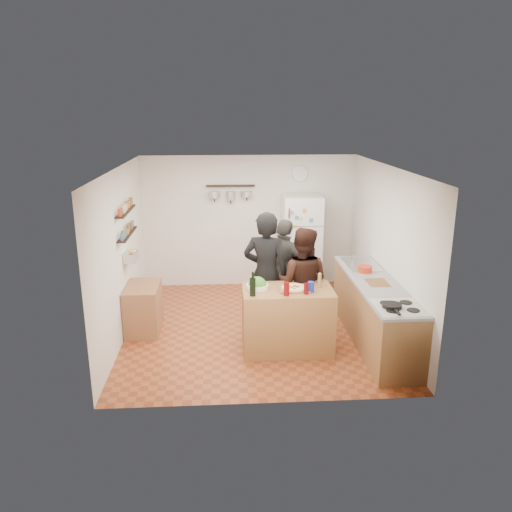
{
  "coord_description": "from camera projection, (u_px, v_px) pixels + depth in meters",
  "views": [
    {
      "loc": [
        -0.47,
        -7.19,
        3.29
      ],
      "look_at": [
        0.0,
        0.1,
        1.15
      ],
      "focal_mm": 35.0,
      "sensor_mm": 36.0,
      "label": 1
    }
  ],
  "objects": [
    {
      "name": "person_center",
      "position": [
        302.0,
        283.0,
        7.37
      ],
      "size": [
        0.97,
        0.86,
        1.68
      ],
      "primitive_type": "imported",
      "rotation": [
        0.0,
        0.0,
        2.82
      ],
      "color": "black",
      "rests_on": "floor"
    },
    {
      "name": "salad_bowl",
      "position": [
        257.0,
        287.0,
        6.91
      ],
      "size": [
        0.31,
        0.31,
        0.06
      ],
      "primitive_type": "cylinder",
      "color": "white",
      "rests_on": "prep_island"
    },
    {
      "name": "wall_clock",
      "position": [
        300.0,
        174.0,
        9.29
      ],
      "size": [
        0.3,
        0.03,
        0.3
      ],
      "primitive_type": "cylinder",
      "rotation": [
        1.57,
        0.0,
        0.0
      ],
      "color": "silver",
      "rests_on": "back_wall"
    },
    {
      "name": "cutting_board",
      "position": [
        377.0,
        283.0,
        7.13
      ],
      "size": [
        0.3,
        0.4,
        0.02
      ],
      "primitive_type": "cube",
      "color": "brown",
      "rests_on": "counter_run"
    },
    {
      "name": "spice_shelf_lower",
      "position": [
        128.0,
        234.0,
        7.49
      ],
      "size": [
        0.12,
        1.0,
        0.02
      ],
      "primitive_type": "cube",
      "color": "black",
      "rests_on": "left_wall"
    },
    {
      "name": "person_back",
      "position": [
        285.0,
        272.0,
        7.88
      ],
      "size": [
        1.03,
        0.91,
        1.68
      ],
      "primitive_type": "imported",
      "rotation": [
        0.0,
        0.0,
        2.51
      ],
      "color": "#33312D",
      "rests_on": "floor"
    },
    {
      "name": "room_shell",
      "position": [
        255.0,
        245.0,
        7.86
      ],
      "size": [
        4.2,
        4.2,
        4.2
      ],
      "color": "brown",
      "rests_on": "ground"
    },
    {
      "name": "sink",
      "position": [
        361.0,
        265.0,
        7.97
      ],
      "size": [
        0.5,
        0.8,
        0.03
      ],
      "primitive_type": "cube",
      "color": "silver",
      "rests_on": "counter_run"
    },
    {
      "name": "fridge",
      "position": [
        301.0,
        243.0,
        9.32
      ],
      "size": [
        0.7,
        0.68,
        1.8
      ],
      "primitive_type": "cube",
      "color": "white",
      "rests_on": "floor"
    },
    {
      "name": "salt_canister",
      "position": [
        311.0,
        287.0,
        6.78
      ],
      "size": [
        0.09,
        0.09,
        0.14
      ],
      "primitive_type": "cylinder",
      "color": "navy",
      "rests_on": "prep_island"
    },
    {
      "name": "pizza_board",
      "position": [
        294.0,
        289.0,
        6.88
      ],
      "size": [
        0.42,
        0.34,
        0.02
      ],
      "primitive_type": "cube",
      "color": "brown",
      "rests_on": "prep_island"
    },
    {
      "name": "pepper_mill",
      "position": [
        320.0,
        282.0,
        6.95
      ],
      "size": [
        0.05,
        0.05,
        0.17
      ],
      "primitive_type": "cylinder",
      "color": "olive",
      "rests_on": "prep_island"
    },
    {
      "name": "prep_island",
      "position": [
        287.0,
        320.0,
        7.02
      ],
      "size": [
        1.25,
        0.72,
        0.91
      ],
      "primitive_type": "cube",
      "color": "#A1703B",
      "rests_on": "floor"
    },
    {
      "name": "person_left",
      "position": [
        266.0,
        274.0,
        7.41
      ],
      "size": [
        0.8,
        0.64,
        1.9
      ],
      "primitive_type": "imported",
      "rotation": [
        0.0,
        0.0,
        2.83
      ],
      "color": "black",
      "rests_on": "floor"
    },
    {
      "name": "wine_bottle",
      "position": [
        253.0,
        287.0,
        6.62
      ],
      "size": [
        0.08,
        0.08,
        0.24
      ],
      "primitive_type": "cylinder",
      "color": "black",
      "rests_on": "prep_island"
    },
    {
      "name": "pizza",
      "position": [
        294.0,
        288.0,
        6.87
      ],
      "size": [
        0.34,
        0.34,
        0.02
      ],
      "primitive_type": "cylinder",
      "color": "#CAB785",
      "rests_on": "pizza_board"
    },
    {
      "name": "counter_run",
      "position": [
        375.0,
        312.0,
        7.29
      ],
      "size": [
        0.63,
        2.63,
        0.9
      ],
      "primitive_type": "cube",
      "color": "#9E7042",
      "rests_on": "floor"
    },
    {
      "name": "red_bowl",
      "position": [
        365.0,
        269.0,
        7.59
      ],
      "size": [
        0.22,
        0.22,
        0.09
      ],
      "primitive_type": "cylinder",
      "color": "red",
      "rests_on": "counter_run"
    },
    {
      "name": "wine_glass_near",
      "position": [
        286.0,
        289.0,
        6.64
      ],
      "size": [
        0.08,
        0.08,
        0.19
      ],
      "primitive_type": "cylinder",
      "color": "#5E0908",
      "rests_on": "prep_island"
    },
    {
      "name": "side_table",
      "position": [
        143.0,
        308.0,
        7.66
      ],
      "size": [
        0.5,
        0.8,
        0.73
      ],
      "primitive_type": "cube",
      "color": "#9F6A42",
      "rests_on": "floor"
    },
    {
      "name": "wine_glass_far",
      "position": [
        306.0,
        289.0,
        6.7
      ],
      "size": [
        0.06,
        0.06,
        0.15
      ],
      "primitive_type": "cylinder",
      "color": "#54070A",
      "rests_on": "prep_island"
    },
    {
      "name": "produce_basket",
      "position": [
        131.0,
        256.0,
        7.59
      ],
      "size": [
        0.18,
        0.35,
        0.14
      ],
      "primitive_type": "cube",
      "color": "silver",
      "rests_on": "left_wall"
    },
    {
      "name": "spice_shelf_upper",
      "position": [
        126.0,
        211.0,
        7.39
      ],
      "size": [
        0.12,
        1.0,
        0.02
      ],
      "primitive_type": "cube",
      "color": "black",
      "rests_on": "left_wall"
    },
    {
      "name": "skillet",
      "position": [
        392.0,
        306.0,
        6.23
      ],
      "size": [
        0.24,
        0.24,
        0.05
      ],
      "primitive_type": "cylinder",
      "color": "black",
      "rests_on": "stove_top"
    },
    {
      "name": "pot_rack",
      "position": [
        230.0,
        186.0,
        9.19
      ],
      "size": [
        0.9,
        0.04,
        0.04
      ],
      "primitive_type": "cube",
      "color": "black",
      "rests_on": "back_wall"
    },
    {
      "name": "stove_top",
      "position": [
        399.0,
        308.0,
        6.25
      ],
      "size": [
        0.6,
        0.62,
        0.02
      ],
      "primitive_type": "cube",
      "color": "white",
      "rests_on": "counter_run"
    }
  ]
}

